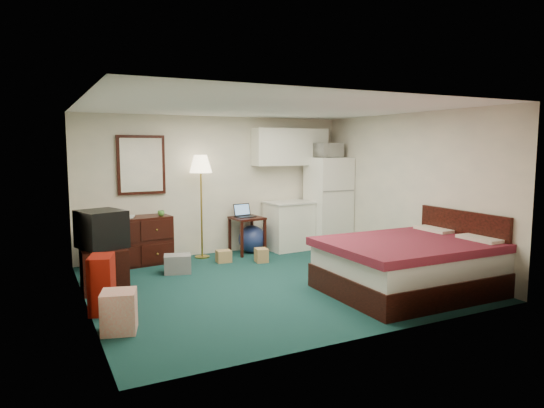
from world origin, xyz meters
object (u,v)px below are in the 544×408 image
dresser (134,241)px  floor_lamp (201,207)px  desk (247,235)px  kitchen_counter (289,226)px  fridge (328,202)px  bed (409,266)px  suitcase (102,284)px  tv_stand (104,269)px

dresser → floor_lamp: (1.17, 0.01, 0.51)m
floor_lamp → desk: 1.02m
floor_lamp → dresser: bearing=-179.4°
kitchen_counter → fridge: 0.92m
fridge → bed: bearing=-101.3°
kitchen_counter → suitcase: size_ratio=1.30×
desk → tv_stand: (-2.67, -1.21, -0.05)m
kitchen_counter → tv_stand: (-3.54, -1.19, -0.15)m
dresser → tv_stand: (-0.66, -1.26, -0.11)m
kitchen_counter → tv_stand: size_ratio=1.39×
kitchen_counter → desk: bearing=174.8°
tv_stand → suitcase: bearing=-98.2°
bed → suitcase: 3.96m
dresser → floor_lamp: bearing=-6.3°
kitchen_counter → fridge: bearing=-13.7°
dresser → suitcase: (-0.81, -2.20, -0.06)m
kitchen_counter → tv_stand: kitchen_counter is taller
dresser → tv_stand: bearing=-124.4°
floor_lamp → fridge: (2.51, -0.22, -0.03)m
kitchen_counter → tv_stand: bearing=-165.3°
floor_lamp → bed: bearing=-60.0°
floor_lamp → bed: size_ratio=0.83×
tv_stand → suitcase: 0.96m
desk → bed: size_ratio=0.31×
dresser → kitchen_counter: kitchen_counter is taller
dresser → desk: (2.02, -0.05, -0.06)m
floor_lamp → kitchen_counter: bearing=-2.7°
dresser → bed: size_ratio=0.54×
desk → suitcase: (-2.82, -2.15, 0.00)m
dresser → fridge: 3.72m
desk → fridge: size_ratio=0.39×
desk → kitchen_counter: size_ratio=0.76×
floor_lamp → fridge: size_ratio=1.04×
kitchen_counter → fridge: fridge is taller
desk → suitcase: 3.55m
kitchen_counter → dresser: bearing=174.7°
dresser → fridge: size_ratio=0.67×
floor_lamp → kitchen_counter: size_ratio=2.04×
dresser → floor_lamp: floor_lamp is taller
kitchen_counter → bed: 3.13m
tv_stand → dresser: bearing=63.2°
kitchen_counter → suitcase: kitchen_counter is taller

